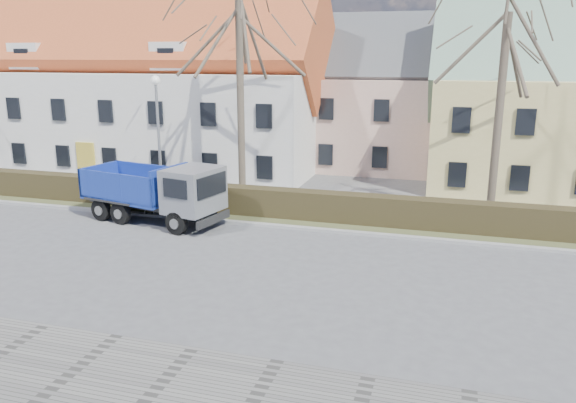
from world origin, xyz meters
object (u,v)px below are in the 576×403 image
(streetlight, at_px, (159,140))
(parked_car_a, at_px, (184,178))
(dump_truck, at_px, (149,191))
(cart_frame, at_px, (145,210))

(streetlight, relative_size, parked_car_a, 1.60)
(parked_car_a, bearing_deg, dump_truck, 178.98)
(dump_truck, xyz_separation_m, streetlight, (-1.06, 3.02, 1.82))
(dump_truck, relative_size, parked_car_a, 1.72)
(streetlight, relative_size, cart_frame, 10.09)
(streetlight, distance_m, parked_car_a, 3.87)
(dump_truck, relative_size, cart_frame, 10.86)
(cart_frame, xyz_separation_m, parked_car_a, (-0.68, 5.39, 0.39))
(dump_truck, distance_m, parked_car_a, 6.14)
(streetlight, height_order, parked_car_a, streetlight)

